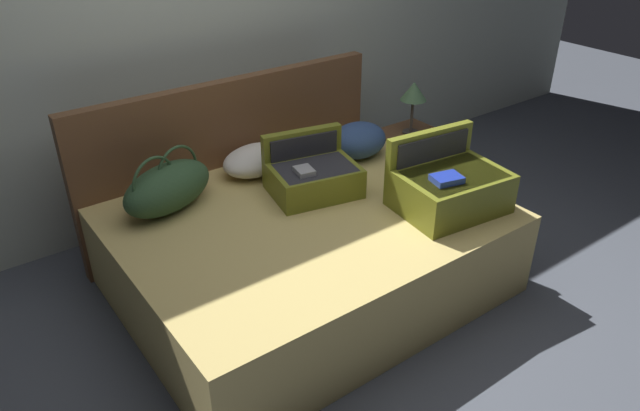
{
  "coord_description": "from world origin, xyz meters",
  "views": [
    {
      "loc": [
        -1.57,
        -1.85,
        2.1
      ],
      "look_at": [
        0.0,
        0.29,
        0.58
      ],
      "focal_mm": 33.4,
      "sensor_mm": 36.0,
      "label": 1
    }
  ],
  "objects_px": {
    "pillow_center_head": "(358,140)",
    "nightstand": "(408,162)",
    "duffel_bag": "(168,187)",
    "table_lamp": "(414,93)",
    "hard_case_large": "(449,186)",
    "hard_case_medium": "(313,175)",
    "bed": "(308,251)",
    "pillow_near_headboard": "(256,160)"
  },
  "relations": [
    {
      "from": "hard_case_medium",
      "to": "duffel_bag",
      "type": "distance_m",
      "value": 0.79
    },
    {
      "from": "pillow_near_headboard",
      "to": "nightstand",
      "type": "relative_size",
      "value": 0.96
    },
    {
      "from": "bed",
      "to": "pillow_near_headboard",
      "type": "distance_m",
      "value": 0.66
    },
    {
      "from": "hard_case_medium",
      "to": "table_lamp",
      "type": "distance_m",
      "value": 1.16
    },
    {
      "from": "hard_case_medium",
      "to": "table_lamp",
      "type": "height_order",
      "value": "table_lamp"
    },
    {
      "from": "hard_case_large",
      "to": "duffel_bag",
      "type": "bearing_deg",
      "value": 150.64
    },
    {
      "from": "pillow_near_headboard",
      "to": "hard_case_medium",
      "type": "bearing_deg",
      "value": -72.09
    },
    {
      "from": "duffel_bag",
      "to": "pillow_center_head",
      "type": "xyz_separation_m",
      "value": [
        1.25,
        -0.08,
        -0.02
      ]
    },
    {
      "from": "nightstand",
      "to": "table_lamp",
      "type": "bearing_deg",
      "value": -90.0
    },
    {
      "from": "nightstand",
      "to": "hard_case_medium",
      "type": "bearing_deg",
      "value": -162.81
    },
    {
      "from": "bed",
      "to": "table_lamp",
      "type": "distance_m",
      "value": 1.45
    },
    {
      "from": "duffel_bag",
      "to": "table_lamp",
      "type": "xyz_separation_m",
      "value": [
        1.83,
        0.04,
        0.13
      ]
    },
    {
      "from": "hard_case_medium",
      "to": "table_lamp",
      "type": "bearing_deg",
      "value": 29.04
    },
    {
      "from": "bed",
      "to": "pillow_near_headboard",
      "type": "height_order",
      "value": "pillow_near_headboard"
    },
    {
      "from": "hard_case_large",
      "to": "nightstand",
      "type": "bearing_deg",
      "value": 62.74
    },
    {
      "from": "pillow_near_headboard",
      "to": "pillow_center_head",
      "type": "relative_size",
      "value": 1.14
    },
    {
      "from": "table_lamp",
      "to": "duffel_bag",
      "type": "bearing_deg",
      "value": -178.77
    },
    {
      "from": "pillow_center_head",
      "to": "nightstand",
      "type": "relative_size",
      "value": 0.85
    },
    {
      "from": "bed",
      "to": "duffel_bag",
      "type": "distance_m",
      "value": 0.83
    },
    {
      "from": "bed",
      "to": "duffel_bag",
      "type": "bearing_deg",
      "value": 139.97
    },
    {
      "from": "pillow_near_headboard",
      "to": "table_lamp",
      "type": "bearing_deg",
      "value": -2.79
    },
    {
      "from": "bed",
      "to": "table_lamp",
      "type": "height_order",
      "value": "table_lamp"
    },
    {
      "from": "pillow_center_head",
      "to": "table_lamp",
      "type": "distance_m",
      "value": 0.61
    },
    {
      "from": "bed",
      "to": "hard_case_large",
      "type": "relative_size",
      "value": 3.27
    },
    {
      "from": "pillow_center_head",
      "to": "table_lamp",
      "type": "bearing_deg",
      "value": 11.26
    },
    {
      "from": "hard_case_large",
      "to": "hard_case_medium",
      "type": "distance_m",
      "value": 0.75
    },
    {
      "from": "nightstand",
      "to": "table_lamp",
      "type": "xyz_separation_m",
      "value": [
        0.0,
        -0.0,
        0.52
      ]
    },
    {
      "from": "duffel_bag",
      "to": "pillow_center_head",
      "type": "height_order",
      "value": "duffel_bag"
    },
    {
      "from": "duffel_bag",
      "to": "table_lamp",
      "type": "height_order",
      "value": "table_lamp"
    },
    {
      "from": "hard_case_large",
      "to": "pillow_center_head",
      "type": "distance_m",
      "value": 0.8
    },
    {
      "from": "nightstand",
      "to": "pillow_near_headboard",
      "type": "bearing_deg",
      "value": 177.21
    },
    {
      "from": "hard_case_medium",
      "to": "table_lamp",
      "type": "relative_size",
      "value": 1.46
    },
    {
      "from": "bed",
      "to": "pillow_center_head",
      "type": "bearing_deg",
      "value": 30.55
    },
    {
      "from": "hard_case_large",
      "to": "table_lamp",
      "type": "xyz_separation_m",
      "value": [
        0.62,
        0.92,
        0.13
      ]
    },
    {
      "from": "pillow_near_headboard",
      "to": "nightstand",
      "type": "distance_m",
      "value": 1.27
    },
    {
      "from": "hard_case_medium",
      "to": "duffel_bag",
      "type": "bearing_deg",
      "value": 169.63
    },
    {
      "from": "hard_case_medium",
      "to": "pillow_near_headboard",
      "type": "xyz_separation_m",
      "value": [
        -0.13,
        0.4,
        -0.02
      ]
    },
    {
      "from": "bed",
      "to": "pillow_near_headboard",
      "type": "xyz_separation_m",
      "value": [
        0.04,
        0.58,
        0.33
      ]
    },
    {
      "from": "pillow_center_head",
      "to": "nightstand",
      "type": "bearing_deg",
      "value": 11.26
    },
    {
      "from": "pillow_center_head",
      "to": "table_lamp",
      "type": "relative_size",
      "value": 1.04
    },
    {
      "from": "hard_case_medium",
      "to": "pillow_center_head",
      "type": "height_order",
      "value": "hard_case_medium"
    },
    {
      "from": "hard_case_large",
      "to": "hard_case_medium",
      "type": "height_order",
      "value": "hard_case_large"
    }
  ]
}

